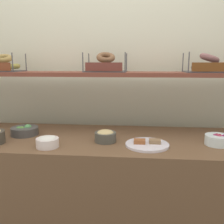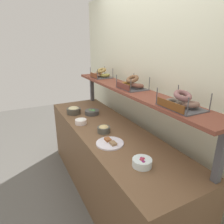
% 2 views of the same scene
% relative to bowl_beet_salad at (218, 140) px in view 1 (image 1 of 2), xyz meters
% --- Properties ---
extents(back_wall, '(3.60, 0.06, 2.40)m').
position_rel_bowl_beet_salad_xyz_m(back_wall, '(-0.75, 0.63, 0.32)').
color(back_wall, silver).
rests_on(back_wall, ground_plane).
extents(deli_counter, '(2.40, 0.70, 0.85)m').
position_rel_bowl_beet_salad_xyz_m(deli_counter, '(-0.75, 0.08, -0.46)').
color(deli_counter, brown).
rests_on(deli_counter, ground_plane).
extents(upper_shelf, '(2.36, 0.32, 0.03)m').
position_rel_bowl_beet_salad_xyz_m(upper_shelf, '(-0.75, 0.35, 0.38)').
color(upper_shelf, brown).
rests_on(upper_shelf, shelf_riser_left).
extents(bowl_beet_salad, '(0.16, 0.16, 0.07)m').
position_rel_bowl_beet_salad_xyz_m(bowl_beet_salad, '(0.00, 0.00, 0.00)').
color(bowl_beet_salad, white).
rests_on(bowl_beet_salad, deli_counter).
extents(bowl_hummus, '(0.14, 0.14, 0.08)m').
position_rel_bowl_beet_salad_xyz_m(bowl_hummus, '(-0.70, -0.00, 0.01)').
color(bowl_hummus, '#4C4D45').
rests_on(bowl_hummus, deli_counter).
extents(bowl_cream_cheese, '(0.14, 0.14, 0.07)m').
position_rel_bowl_beet_salad_xyz_m(bowl_cream_cheese, '(-1.03, -0.15, 0.00)').
color(bowl_cream_cheese, white).
rests_on(bowl_cream_cheese, deli_counter).
extents(bowl_veggie_mix, '(0.19, 0.19, 0.07)m').
position_rel_bowl_beet_salad_xyz_m(bowl_veggie_mix, '(-1.28, 0.10, -0.00)').
color(bowl_veggie_mix, '#454443').
rests_on(bowl_veggie_mix, deli_counter).
extents(serving_plate_white, '(0.27, 0.27, 0.04)m').
position_rel_bowl_beet_salad_xyz_m(serving_plate_white, '(-0.43, -0.06, -0.02)').
color(serving_plate_white, white).
rests_on(serving_plate_white, deli_counter).
extents(bagel_basket_everything, '(0.28, 0.24, 0.14)m').
position_rel_bowl_beet_salad_xyz_m(bagel_basket_everything, '(-1.54, 0.36, 0.44)').
color(bagel_basket_everything, '#4C4C51').
rests_on(bagel_basket_everything, upper_shelf).
extents(bagel_basket_cinnamon_raisin, '(0.31, 0.26, 0.15)m').
position_rel_bowl_beet_salad_xyz_m(bagel_basket_cinnamon_raisin, '(-0.74, 0.36, 0.45)').
color(bagel_basket_cinnamon_raisin, '#4C4C51').
rests_on(bagel_basket_cinnamon_raisin, upper_shelf).
extents(bagel_basket_poppy, '(0.34, 0.26, 0.14)m').
position_rel_bowl_beet_salad_xyz_m(bagel_basket_poppy, '(0.00, 0.34, 0.44)').
color(bagel_basket_poppy, '#4C4C51').
rests_on(bagel_basket_poppy, upper_shelf).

